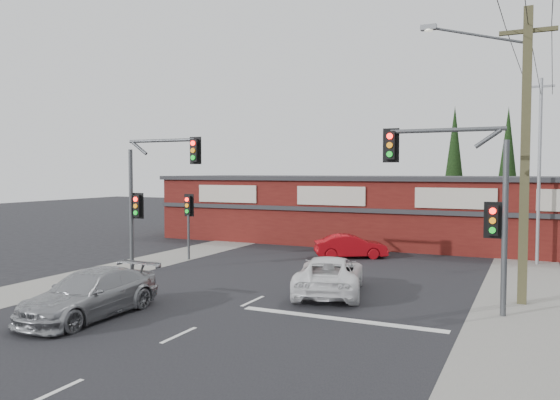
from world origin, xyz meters
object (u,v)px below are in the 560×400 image
at_px(white_suv, 330,275).
at_px(utility_pole, 521,146).
at_px(red_sedan, 351,246).
at_px(shop_building, 366,209).
at_px(silver_suv, 90,294).

relative_size(white_suv, utility_pole, 0.50).
relative_size(red_sedan, utility_pole, 0.37).
height_order(white_suv, utility_pole, utility_pole).
bearing_deg(red_sedan, utility_pole, -159.57).
bearing_deg(shop_building, utility_pole, -56.24).
distance_m(shop_building, utility_pole, 17.15).
bearing_deg(silver_suv, shop_building, 83.13).
xyz_separation_m(shop_building, utility_pole, (9.36, -14.00, 3.26)).
distance_m(silver_suv, utility_pole, 14.90).
bearing_deg(red_sedan, silver_suv, 136.57).
bearing_deg(silver_suv, white_suv, 48.12).
bearing_deg(white_suv, red_sedan, -92.39).
xyz_separation_m(silver_suv, shop_building, (2.64, 21.50, 1.41)).
relative_size(white_suv, red_sedan, 1.34).
relative_size(white_suv, silver_suv, 1.01).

